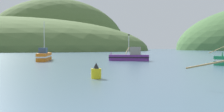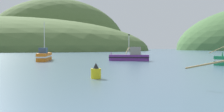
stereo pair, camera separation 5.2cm
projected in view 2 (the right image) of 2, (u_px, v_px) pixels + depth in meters
hill_mid_right at (54, 50)px, 232.91m from camera, size 115.65×92.52×80.56m
hill_far_center at (2, 50)px, 207.54m from camera, size 207.32×165.86×44.97m
fishing_boat_orange at (44, 56)px, 55.33m from camera, size 5.57×10.43×7.45m
fishing_boat_purple at (130, 56)px, 54.79m from camera, size 7.62×10.73×4.94m
channel_buoy at (96, 72)px, 24.57m from camera, size 0.85×0.85×1.34m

